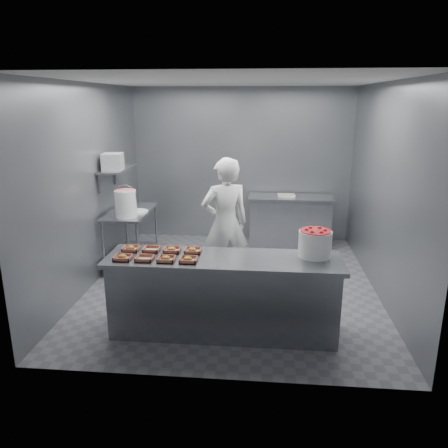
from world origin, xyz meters
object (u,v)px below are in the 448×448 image
at_px(tray_3, 188,259).
at_px(tray_5, 152,249).
at_px(back_counter, 290,220).
at_px(tray_1, 145,258).
at_px(service_counter, 223,295).
at_px(tray_7, 193,250).
at_px(tray_6, 172,250).
at_px(worker, 225,224).
at_px(prep_table, 131,230).
at_px(strawberry_tub, 315,243).
at_px(tray_0, 123,257).
at_px(tray_2, 166,259).
at_px(glaze_bucket, 126,203).
at_px(tray_4, 131,248).
at_px(appliance, 113,162).

bearing_deg(tray_3, tray_5, 148.02).
relative_size(back_counter, tray_1, 8.01).
distance_m(service_counter, tray_7, 0.61).
bearing_deg(tray_5, service_counter, -10.03).
bearing_deg(tray_7, tray_6, 180.00).
xyz_separation_m(tray_1, tray_6, (0.24, 0.30, 0.00)).
height_order(back_counter, worker, worker).
xyz_separation_m(prep_table, tray_1, (0.81, -2.10, 0.33)).
height_order(worker, strawberry_tub, worker).
xyz_separation_m(tray_6, tray_7, (0.24, 0.00, 0.00)).
distance_m(tray_0, tray_3, 0.72).
bearing_deg(strawberry_tub, worker, 134.01).
bearing_deg(strawberry_tub, tray_2, -169.73).
relative_size(tray_2, glaze_bucket, 0.39).
bearing_deg(prep_table, tray_4, -72.58).
bearing_deg(prep_table, tray_3, -58.52).
relative_size(back_counter, tray_3, 8.01).
height_order(tray_5, glaze_bucket, glaze_bucket).
height_order(tray_3, tray_7, same).
relative_size(tray_6, strawberry_tub, 0.52).
bearing_deg(tray_0, tray_3, 0.00).
xyz_separation_m(service_counter, tray_4, (-1.09, 0.15, 0.47)).
distance_m(tray_4, tray_6, 0.48).
height_order(service_counter, glaze_bucket, glaze_bucket).
relative_size(back_counter, glaze_bucket, 3.10).
height_order(back_counter, tray_5, tray_5).
height_order(service_counter, appliance, appliance).
distance_m(back_counter, appliance, 3.32).
bearing_deg(tray_2, prep_table, 116.47).
bearing_deg(back_counter, tray_2, -113.88).
bearing_deg(tray_6, tray_0, -148.19).
xyz_separation_m(service_counter, back_counter, (0.90, 3.25, -0.00)).
xyz_separation_m(tray_4, tray_6, (0.48, 0.00, 0.00)).
relative_size(prep_table, appliance, 3.70).
bearing_deg(tray_0, tray_6, 31.81).
height_order(back_counter, tray_1, tray_1).
bearing_deg(strawberry_tub, prep_table, 145.65).
bearing_deg(tray_4, tray_6, 0.00).
distance_m(back_counter, tray_7, 3.38).
distance_m(service_counter, back_counter, 3.37).
xyz_separation_m(tray_1, glaze_bucket, (-0.75, 1.74, 0.19)).
bearing_deg(glaze_bucket, tray_6, -55.59).
distance_m(tray_1, strawberry_tub, 1.87).
bearing_deg(glaze_bucket, tray_0, -73.68).
bearing_deg(tray_6, tray_2, -90.00).
relative_size(tray_4, strawberry_tub, 0.52).
bearing_deg(prep_table, tray_7, -54.49).
distance_m(tray_2, strawberry_tub, 1.63).
xyz_separation_m(tray_2, strawberry_tub, (1.60, 0.29, 0.14)).
relative_size(prep_table, tray_2, 6.40).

